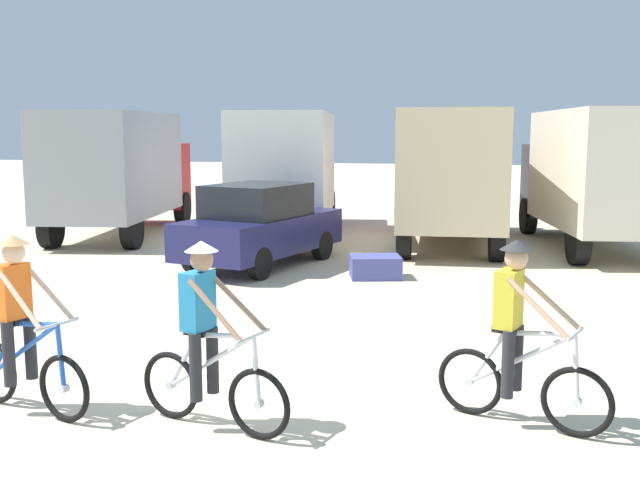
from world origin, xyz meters
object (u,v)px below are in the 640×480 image
at_px(box_truck_tan_camper, 450,171).
at_px(cyclist_orange_shirt, 21,331).
at_px(box_truck_cream_rv, 598,172).
at_px(sedan_parked, 260,225).
at_px(cyclist_near_camera, 517,340).
at_px(box_truck_white_box, 288,167).
at_px(box_truck_grey_hauler, 120,168).
at_px(supply_crate, 375,267).
at_px(cyclist_cowboy_hat, 207,342).

xyz_separation_m(box_truck_tan_camper, cyclist_orange_shirt, (-3.44, -12.41, -1.03)).
height_order(box_truck_cream_rv, cyclist_orange_shirt, box_truck_cream_rv).
distance_m(box_truck_tan_camper, sedan_parked, 5.53).
xyz_separation_m(sedan_parked, cyclist_near_camera, (5.12, -7.58, -0.04)).
height_order(box_truck_white_box, cyclist_orange_shirt, box_truck_white_box).
bearing_deg(box_truck_white_box, box_truck_cream_rv, -5.68).
bearing_deg(box_truck_grey_hauler, supply_crate, -28.35).
bearing_deg(box_truck_grey_hauler, cyclist_near_camera, -47.09).
bearing_deg(cyclist_near_camera, sedan_parked, 124.03).
bearing_deg(box_truck_cream_rv, box_truck_tan_camper, -177.28).
height_order(sedan_parked, cyclist_cowboy_hat, cyclist_cowboy_hat).
bearing_deg(sedan_parked, box_truck_grey_hauler, 145.93).
relative_size(box_truck_cream_rv, cyclist_cowboy_hat, 3.87).
bearing_deg(sedan_parked, box_truck_white_box, 99.51).
height_order(box_truck_grey_hauler, box_truck_white_box, same).
height_order(box_truck_white_box, sedan_parked, box_truck_white_box).
relative_size(box_truck_grey_hauler, box_truck_tan_camper, 1.02).
height_order(box_truck_cream_rv, cyclist_near_camera, box_truck_cream_rv).
relative_size(box_truck_cream_rv, sedan_parked, 1.56).
distance_m(cyclist_cowboy_hat, supply_crate, 7.71).
xyz_separation_m(box_truck_grey_hauler, supply_crate, (7.79, -4.20, -1.66)).
relative_size(box_truck_white_box, cyclist_orange_shirt, 3.87).
bearing_deg(box_truck_grey_hauler, cyclist_cowboy_hat, -57.95).
distance_m(box_truck_white_box, cyclist_near_camera, 13.91).
bearing_deg(box_truck_grey_hauler, cyclist_orange_shirt, -65.44).
distance_m(cyclist_orange_shirt, cyclist_near_camera, 4.93).
xyz_separation_m(box_truck_white_box, cyclist_near_camera, (5.95, -12.54, -1.03)).
xyz_separation_m(sedan_parked, supply_crate, (2.60, -0.69, -0.66)).
bearing_deg(box_truck_tan_camper, cyclist_orange_shirt, -105.48).
distance_m(box_truck_grey_hauler, sedan_parked, 6.34).
height_order(box_truck_tan_camper, box_truck_cream_rv, same).
height_order(sedan_parked, cyclist_orange_shirt, cyclist_orange_shirt).
bearing_deg(cyclist_near_camera, box_truck_cream_rv, 79.89).
bearing_deg(cyclist_orange_shirt, box_truck_cream_rv, 61.08).
xyz_separation_m(cyclist_orange_shirt, cyclist_near_camera, (4.86, 0.84, 0.00)).
bearing_deg(supply_crate, box_truck_cream_rv, 46.39).
relative_size(box_truck_white_box, box_truck_tan_camper, 1.02).
bearing_deg(box_truck_grey_hauler, box_truck_tan_camper, 3.08).
height_order(box_truck_tan_camper, supply_crate, box_truck_tan_camper).
xyz_separation_m(box_truck_grey_hauler, sedan_parked, (5.19, -3.51, -0.99)).
bearing_deg(box_truck_cream_rv, box_truck_grey_hauler, -177.02).
xyz_separation_m(box_truck_white_box, box_truck_cream_rv, (8.04, -0.80, 0.00)).
relative_size(cyclist_cowboy_hat, supply_crate, 1.88).
bearing_deg(cyclist_near_camera, cyclist_cowboy_hat, -164.73).
distance_m(box_truck_grey_hauler, cyclist_cowboy_hat, 14.05).
xyz_separation_m(box_truck_tan_camper, box_truck_cream_rv, (3.51, 0.17, 0.00)).
bearing_deg(supply_crate, cyclist_cowboy_hat, -92.61).
height_order(cyclist_cowboy_hat, cyclist_near_camera, same).
bearing_deg(box_truck_white_box, box_truck_grey_hauler, -161.65).
relative_size(box_truck_tan_camper, cyclist_orange_shirt, 3.80).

